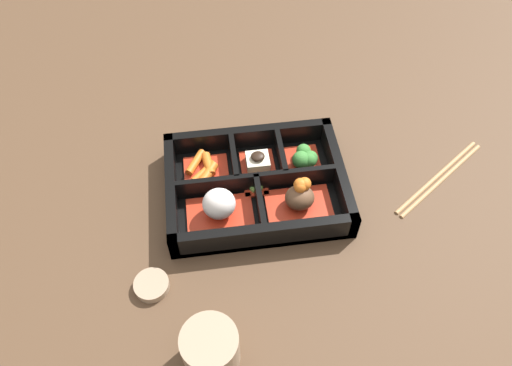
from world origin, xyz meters
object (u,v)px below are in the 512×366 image
(tea_cup, at_px, (211,349))
(chopsticks, at_px, (440,177))
(bowl_rice, at_px, (219,206))
(sauce_dish, at_px, (152,285))

(tea_cup, distance_m, chopsticks, 0.44)
(bowl_rice, distance_m, sauce_dish, 0.14)
(bowl_rice, bearing_deg, chopsticks, -175.13)
(bowl_rice, height_order, tea_cup, tea_cup)
(bowl_rice, relative_size, tea_cup, 1.40)
(chopsticks, bearing_deg, tea_cup, 31.56)
(chopsticks, xyz_separation_m, sauce_dish, (0.45, 0.12, 0.00))
(chopsticks, relative_size, sauce_dish, 3.77)
(bowl_rice, bearing_deg, sauce_dish, 43.54)
(tea_cup, relative_size, chopsticks, 0.39)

